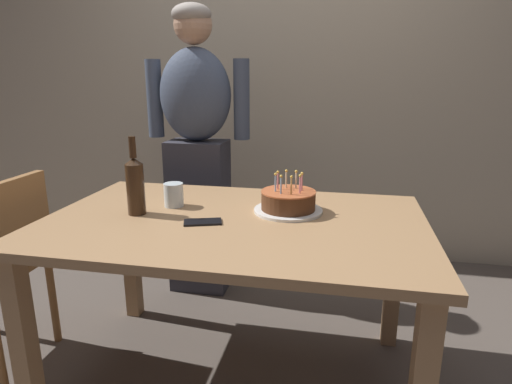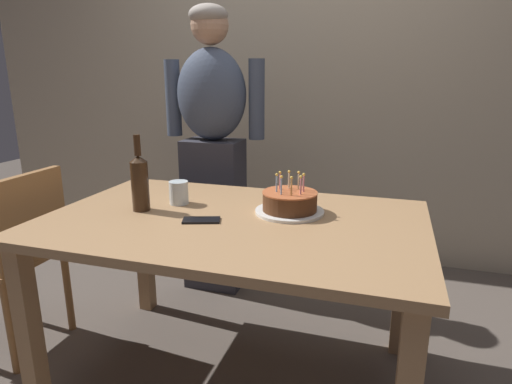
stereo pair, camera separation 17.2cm
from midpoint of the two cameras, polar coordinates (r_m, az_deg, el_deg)
The scene contains 9 objects.
ground_plane at distance 2.09m, azimuth -5.24°, elevation -23.18°, with size 10.00×10.00×0.00m, color #564C44.
back_wall at distance 3.15m, azimuth 2.50°, elevation 15.34°, with size 5.20×0.10×2.60m, color tan.
dining_table at distance 1.76m, azimuth -5.75°, elevation -6.55°, with size 1.50×0.96×0.74m.
birthday_cake at distance 1.79m, azimuth 1.52°, elevation -1.35°, with size 0.28×0.28×0.17m.
water_glass_near at distance 1.92m, azimuth -13.30°, elevation -0.40°, with size 0.08×0.08×0.10m, color silver.
wine_bottle at distance 1.83m, azimuth -18.20°, elevation 0.92°, with size 0.07×0.07×0.32m.
cell_phone at distance 1.69m, azimuth -9.92°, elevation -3.95°, with size 0.14×0.07×0.01m, color black.
person_man_bearded at distance 2.57m, azimuth -9.64°, elevation 5.60°, with size 0.61×0.27×1.66m.
dining_chair at distance 2.26m, azimuth -32.49°, elevation -7.38°, with size 0.42×0.42×0.87m.
Camera 1 is at (0.41, -1.58, 1.29)m, focal length 30.48 mm.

